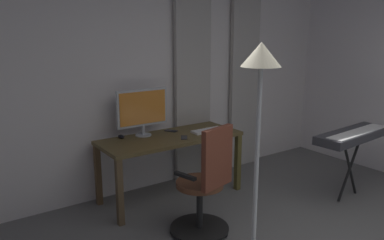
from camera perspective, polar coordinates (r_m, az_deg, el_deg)
name	(u,v)px	position (r m, az deg, el deg)	size (l,w,h in m)	color
back_room_partition	(167,72)	(4.64, -3.84, 7.18)	(5.15, 0.10, 2.76)	silver
curtain_left_panel	(244,86)	(5.27, 7.79, 5.15)	(0.47, 0.06, 2.27)	#B5AFA7
curtain_right_panel	(193,91)	(4.74, 0.10, 4.38)	(0.51, 0.06, 2.27)	#B5AFA7
desk	(171,144)	(4.26, -3.21, -3.60)	(1.60, 0.64, 0.72)	brown
office_chair	(206,187)	(3.52, 2.05, -10.01)	(0.56, 0.56, 1.06)	black
computer_monitor	(143,109)	(4.23, -7.43, 1.64)	(0.61, 0.18, 0.52)	#B7BCC1
computer_keyboard	(208,130)	(4.43, 2.38, -1.58)	(0.40, 0.14, 0.02)	white
computer_mouse	(121,136)	(4.22, -10.59, -2.45)	(0.06, 0.10, 0.04)	black
cell_phone_face_up	(184,137)	(4.16, -1.18, -2.64)	(0.07, 0.14, 0.01)	#232328
cell_phone_by_monitor	(171,131)	(4.45, -3.15, -1.62)	(0.07, 0.14, 0.01)	#232328
piano_keyboard	(353,136)	(4.57, 23.03, -2.28)	(1.09, 0.39, 0.80)	black
floor_lamp	(259,109)	(2.46, 10.01, 1.58)	(0.28, 0.28, 1.80)	black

